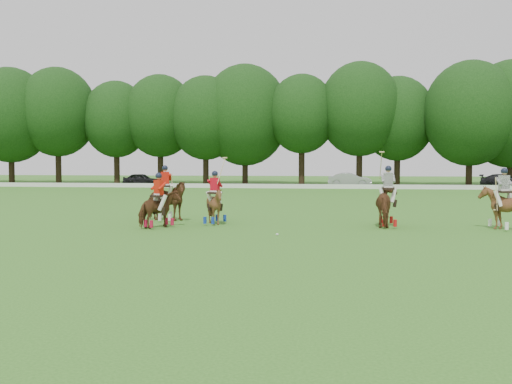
# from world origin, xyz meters

# --- Properties ---
(ground) EXTENTS (180.00, 180.00, 0.00)m
(ground) POSITION_xyz_m (0.00, 0.00, 0.00)
(ground) COLOR #31681D
(ground) RESTS_ON ground
(tree_line) EXTENTS (117.98, 14.32, 14.75)m
(tree_line) POSITION_xyz_m (0.26, 48.05, 8.23)
(tree_line) COLOR black
(tree_line) RESTS_ON ground
(boundary_rail) EXTENTS (120.00, 0.10, 0.44)m
(boundary_rail) POSITION_xyz_m (0.00, 38.00, 0.22)
(boundary_rail) COLOR white
(boundary_rail) RESTS_ON ground
(car_left) EXTENTS (4.16, 1.88, 1.39)m
(car_left) POSITION_xyz_m (-17.63, 42.50, 0.69)
(car_left) COLOR black
(car_left) RESTS_ON ground
(car_mid) EXTENTS (4.66, 1.83, 1.51)m
(car_mid) POSITION_xyz_m (5.42, 42.50, 0.76)
(car_mid) COLOR #A7A7AD
(car_mid) RESTS_ON ground
(car_right) EXTENTS (5.18, 3.35, 1.40)m
(car_right) POSITION_xyz_m (21.12, 42.50, 0.70)
(car_right) COLOR black
(car_right) RESTS_ON ground
(polo_red_a) EXTENTS (1.60, 1.90, 2.20)m
(polo_red_a) POSITION_xyz_m (-3.07, 2.97, 0.78)
(polo_red_a) COLOR #4C2C14
(polo_red_a) RESTS_ON ground
(polo_red_b) EXTENTS (2.10, 1.92, 2.48)m
(polo_red_b) POSITION_xyz_m (-3.63, 5.69, 0.91)
(polo_red_b) COLOR #4C2C14
(polo_red_b) RESTS_ON ground
(polo_red_c) EXTENTS (1.56, 1.67, 2.79)m
(polo_red_c) POSITION_xyz_m (-1.13, 4.57, 0.80)
(polo_red_c) COLOR #4C2C14
(polo_red_c) RESTS_ON ground
(polo_stripe_a) EXTENTS (1.32, 2.14, 3.02)m
(polo_stripe_a) POSITION_xyz_m (6.01, 4.68, 0.91)
(polo_stripe_a) COLOR #4C2C14
(polo_stripe_a) RESTS_ON ground
(polo_stripe_b) EXTENTS (1.70, 1.82, 2.40)m
(polo_stripe_b) POSITION_xyz_m (10.35, 4.23, 0.87)
(polo_stripe_b) COLOR #4C2C14
(polo_stripe_b) RESTS_ON ground
(polo_ball) EXTENTS (0.09, 0.09, 0.09)m
(polo_ball) POSITION_xyz_m (1.85, 1.23, 0.04)
(polo_ball) COLOR white
(polo_ball) RESTS_ON ground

